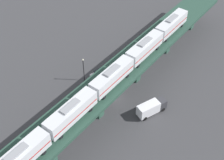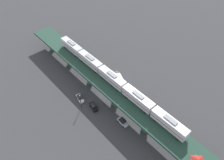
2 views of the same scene
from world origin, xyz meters
The scene contains 8 objects.
ground_plane centered at (0.00, 0.00, 0.00)m, with size 400.00×400.00×0.00m, color #38383A.
elevated_viaduct centered at (-0.04, -0.18, 6.79)m, with size 28.91×91.53×7.92m.
subway_train centered at (-0.62, 3.55, 10.46)m, with size 16.78×61.43×4.45m.
street_car_black centered at (7.48, 1.06, 0.94)m, with size 3.49×4.75×1.89m.
street_car_white centered at (7.33, -5.62, 0.94)m, with size 3.64×4.73×1.89m.
street_car_silver centered at (6.81, 13.42, 0.94)m, with size 2.95×4.73×1.89m.
delivery_truck centered at (-9.18, 0.76, 1.76)m, with size 5.91×7.22×3.20m.
street_lamp centered at (9.97, -2.67, 4.11)m, with size 0.44×0.44×6.94m.
Camera 2 is at (44.22, 35.76, 63.46)m, focal length 35.00 mm.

